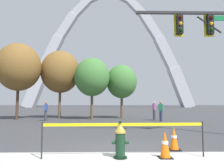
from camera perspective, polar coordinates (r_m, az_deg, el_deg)
ground_plane at (r=6.69m, az=0.28°, el=-17.87°), size 240.00×240.00×0.00m
fire_hydrant at (r=5.92m, az=2.23°, el=-14.95°), size 0.46×0.48×0.99m
caution_tape_barrier at (r=5.93m, az=3.24°, el=-13.14°), size 4.42×0.20×0.97m
traffic_cone_by_hydrant at (r=6.13m, az=14.05°, el=-15.50°), size 0.36×0.36×0.73m
traffic_cone_mid_sidewalk at (r=7.20m, az=16.30°, el=-13.86°), size 0.36×0.36×0.73m
traffic_signal_gantry at (r=10.89m, az=26.25°, el=9.22°), size 5.02×0.44×6.00m
monument_arch at (r=67.68m, az=-0.84°, el=8.10°), size 52.70×3.32×38.20m
tree_far_left at (r=20.82m, az=-23.74°, el=4.18°), size 3.89×3.89×6.81m
tree_left_mid at (r=21.28m, az=-13.68°, el=3.18°), size 3.73×3.73×6.53m
tree_center_left at (r=19.31m, az=-5.36°, el=1.87°), size 3.17×3.17×5.55m
tree_center_right at (r=20.49m, az=2.60°, el=0.65°), size 2.93×2.93×5.13m
pedestrian_walking_left at (r=18.33m, az=-17.33°, el=-6.88°), size 0.23×0.35×1.59m
pedestrian_standing_center at (r=17.58m, az=12.96°, el=-7.07°), size 0.39×0.33×1.59m
pedestrian_walking_right at (r=18.88m, az=11.26°, el=-6.95°), size 0.37×0.39×1.59m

